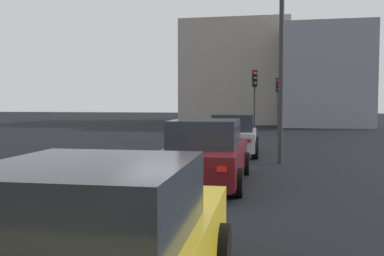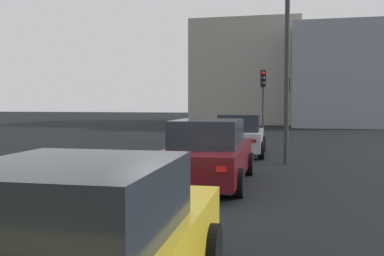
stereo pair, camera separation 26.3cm
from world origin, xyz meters
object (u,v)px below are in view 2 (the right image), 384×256
(car_silver_lead, at_px, (240,135))
(car_maroon_second, at_px, (209,153))
(street_lamp_kerbside, at_px, (287,36))
(traffic_light_near_left, at_px, (287,94))
(car_yellow_third, at_px, (81,249))
(traffic_light_near_right, at_px, (263,90))

(car_silver_lead, bearing_deg, car_maroon_second, 177.29)
(car_silver_lead, distance_m, street_lamp_kerbside, 4.49)
(car_maroon_second, bearing_deg, traffic_light_near_left, -6.99)
(car_yellow_third, height_order, traffic_light_near_left, traffic_light_near_left)
(car_maroon_second, xyz_separation_m, street_lamp_kerbside, (3.97, -1.88, 3.46))
(car_yellow_third, bearing_deg, traffic_light_near_left, -5.26)
(traffic_light_near_right, bearing_deg, car_yellow_third, 0.04)
(car_silver_lead, relative_size, street_lamp_kerbside, 0.57)
(traffic_light_near_left, height_order, traffic_light_near_right, traffic_light_near_right)
(car_yellow_third, xyz_separation_m, street_lamp_kerbside, (11.04, -1.74, 3.49))
(car_yellow_third, distance_m, street_lamp_kerbside, 11.71)
(car_yellow_third, distance_m, traffic_light_near_right, 20.02)
(traffic_light_near_right, bearing_deg, car_silver_lead, -3.01)
(car_silver_lead, height_order, car_maroon_second, car_maroon_second)
(car_silver_lead, height_order, street_lamp_kerbside, street_lamp_kerbside)
(car_maroon_second, height_order, street_lamp_kerbside, street_lamp_kerbside)
(car_maroon_second, relative_size, traffic_light_near_right, 1.25)
(traffic_light_near_left, bearing_deg, street_lamp_kerbside, 2.55)
(car_maroon_second, bearing_deg, car_silver_lead, -1.55)
(street_lamp_kerbside, bearing_deg, car_yellow_third, 171.04)
(car_silver_lead, distance_m, traffic_light_near_left, 11.06)
(traffic_light_near_left, bearing_deg, car_maroon_second, -3.72)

